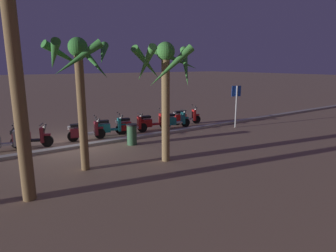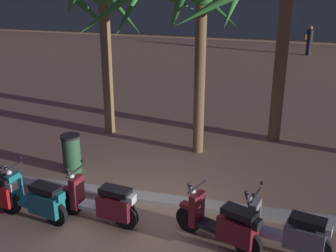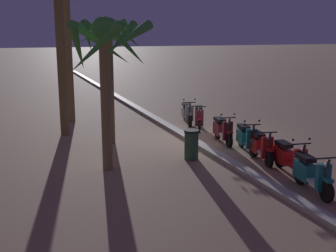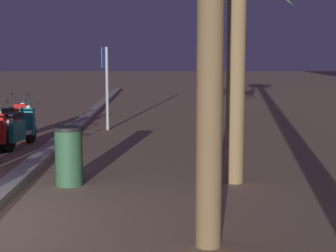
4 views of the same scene
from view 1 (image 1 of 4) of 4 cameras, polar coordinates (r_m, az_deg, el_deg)
name	(u,v)px [view 1 (image 1 of 4)]	position (r m, az deg, el deg)	size (l,w,h in m)	color
ground_plane	(74,145)	(13.72, -18.28, -3.55)	(200.00, 200.00, 0.00)	#93755B
curb_strip	(77,146)	(13.19, -17.65, -3.86)	(60.00, 0.36, 0.12)	#ADA89E
scooter_red_mid_front	(185,117)	(17.29, 3.33, 1.79)	(1.79, 0.73, 1.17)	black
scooter_teal_lead_nearest	(174,120)	(16.25, 1.20, 1.12)	(1.75, 0.61, 1.04)	black
scooter_red_mid_rear	(151,122)	(15.80, -3.52, 0.77)	(1.86, 0.62, 1.17)	black
scooter_red_mid_centre	(129,125)	(15.13, -7.80, 0.16)	(1.71, 0.67, 1.04)	black
scooter_teal_tail_end	(108,127)	(14.82, -11.84, -0.24)	(1.71, 0.68, 1.17)	black
scooter_maroon_gap_after_mid	(84,131)	(14.20, -16.52, -1.02)	(1.78, 0.62, 1.17)	black
scooter_maroon_second_in_line	(28,137)	(13.88, -26.18, -2.05)	(1.67, 0.88, 1.04)	black
crossing_sign	(236,102)	(16.76, 13.49, 4.77)	(0.59, 0.17, 2.40)	#939399
palm_tree_mid_walkway	(80,70)	(9.84, -17.27, 10.62)	(2.22, 2.23, 4.43)	brown
palm_tree_by_mall_entrance	(9,14)	(8.18, -29.23, 18.88)	(2.07, 2.13, 6.39)	brown
palm_tree_near_sign	(165,73)	(10.37, -0.56, 10.50)	(2.54, 2.47, 4.36)	olive
litter_bin	(132,134)	(13.02, -7.24, -1.64)	(0.48, 0.48, 0.95)	#2D5638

